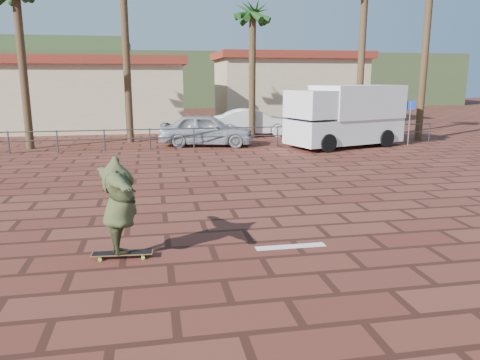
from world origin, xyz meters
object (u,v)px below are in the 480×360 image
longboard (122,254)px  car_silver (206,130)px  skateboarder (119,205)px  car_white (253,122)px  campervan (346,115)px

longboard → car_silver: 14.58m
longboard → skateboarder: size_ratio=0.51×
longboard → car_silver: car_silver is taller
skateboarder → car_white: (6.31, 17.70, -0.26)m
car_silver → longboard: bearing=180.0°
skateboarder → car_silver: size_ratio=0.49×
longboard → car_white: (6.31, 17.70, 0.66)m
longboard → skateboarder: bearing=0.0°
longboard → car_white: 18.81m
longboard → campervan: size_ratio=0.19×
longboard → skateboarder: 0.92m
skateboarder → car_white: bearing=-36.6°
campervan → car_silver: (-6.50, 1.49, -0.75)m
skateboarder → car_silver: (3.22, 14.20, -0.24)m
campervan → car_white: (-3.41, 4.99, -0.77)m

